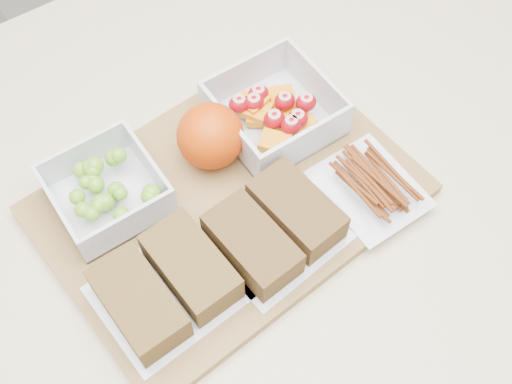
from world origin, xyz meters
TOP-DOWN VIEW (x-y plane):
  - counter at (0.00, 0.00)m, footprint 1.20×0.90m
  - cutting_board at (-0.02, 0.01)m, footprint 0.44×0.33m
  - grape_container at (-0.14, 0.09)m, footprint 0.12×0.12m
  - fruit_container at (0.09, 0.07)m, footprint 0.14×0.14m
  - orange at (-0.00, 0.07)m, footprint 0.08×0.08m
  - sandwich_bag_left at (-0.14, -0.05)m, footprint 0.15×0.14m
  - sandwich_bag_center at (-0.00, -0.06)m, footprint 0.16×0.14m
  - pretzel_bag at (0.13, -0.07)m, footprint 0.10×0.13m

SIDE VIEW (x-z plane):
  - counter at x=0.00m, z-range 0.00..0.90m
  - cutting_board at x=-0.02m, z-range 0.90..0.92m
  - pretzel_bag at x=0.13m, z-range 0.92..0.94m
  - sandwich_bag_center at x=0.00m, z-range 0.92..0.96m
  - grape_container at x=-0.14m, z-range 0.91..0.96m
  - sandwich_bag_left at x=-0.14m, z-range 0.92..0.96m
  - fruit_container at x=0.09m, z-range 0.91..0.97m
  - orange at x=0.00m, z-range 0.92..1.00m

